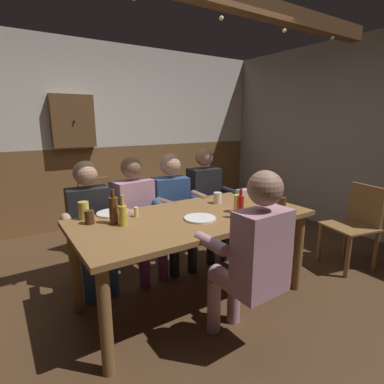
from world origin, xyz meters
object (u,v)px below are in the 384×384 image
object	(u,v)px
person_3	(207,198)
chair_empty_far_end	(102,214)
pint_glass_5	(281,203)
pint_glass_3	(84,210)
person_4	(252,255)
person_1	(137,211)
person_2	(173,205)
chair_empty_near_right	(355,223)
dining_table	(193,227)
bottle_0	(240,206)
condiment_caddy	(243,192)
person_0	(91,219)
plate_0	(112,213)
bottle_2	(123,215)
bottle_1	(114,210)
plate_1	(200,218)
table_candle	(136,212)
pint_glass_2	(218,198)
pint_glass_1	(270,194)
wall_dart_cabinet	(73,121)
pint_glass_4	(89,217)
pint_glass_0	(238,204)

from	to	relation	value
person_3	chair_empty_far_end	bearing A→B (deg)	-30.25
pint_glass_5	pint_glass_3	bearing A→B (deg)	156.26
person_3	person_4	world-z (taller)	person_4
chair_empty_far_end	pint_glass_5	xyz separation A→B (m)	(1.11, -1.68, 0.35)
person_1	person_2	xyz separation A→B (m)	(0.41, -0.01, 0.00)
person_4	chair_empty_near_right	world-z (taller)	person_4
dining_table	person_1	size ratio (longest dim) A/B	1.62
bottle_0	condiment_caddy	bearing A→B (deg)	45.37
person_1	pint_glass_5	world-z (taller)	person_1
person_0	plate_0	distance (m)	0.33
person_4	chair_empty_far_end	xyz separation A→B (m)	(-0.35, 2.10, -0.21)
chair_empty_near_right	bottle_2	world-z (taller)	bottle_2
chair_empty_near_right	bottle_1	bearing A→B (deg)	89.45
plate_1	bottle_0	size ratio (longest dim) A/B	1.06
pint_glass_3	chair_empty_near_right	bearing A→B (deg)	-17.47
person_4	bottle_2	distance (m)	0.98
chair_empty_far_end	bottle_2	xyz separation A→B (m)	(-0.22, -1.32, 0.38)
person_0	table_candle	size ratio (longest dim) A/B	14.86
person_0	person_3	world-z (taller)	person_3
person_0	pint_glass_2	world-z (taller)	person_0
person_4	condiment_caddy	distance (m)	1.34
person_1	pint_glass_1	world-z (taller)	person_1
dining_table	wall_dart_cabinet	size ratio (longest dim) A/B	2.77
person_0	condiment_caddy	world-z (taller)	person_0
person_2	plate_0	distance (m)	0.82
person_4	pint_glass_2	xyz separation A→B (m)	(0.40, 0.88, 0.14)
dining_table	pint_glass_2	xyz separation A→B (m)	(0.40, 0.18, 0.15)
chair_empty_far_end	pint_glass_3	world-z (taller)	pint_glass_3
chair_empty_far_end	pint_glass_5	distance (m)	2.04
person_0	person_4	bearing A→B (deg)	118.49
person_4	pint_glass_2	world-z (taller)	person_4
condiment_caddy	pint_glass_2	bearing A→B (deg)	-163.06
person_1	plate_0	size ratio (longest dim) A/B	4.72
bottle_2	plate_0	bearing A→B (deg)	85.87
person_0	pint_glass_2	distance (m)	1.18
table_candle	person_4	bearing A→B (deg)	-66.25
dining_table	pint_glass_1	world-z (taller)	pint_glass_1
table_candle	pint_glass_2	size ratio (longest dim) A/B	0.75
person_4	pint_glass_5	xyz separation A→B (m)	(0.76, 0.42, 0.14)
person_2	pint_glass_2	world-z (taller)	person_2
person_3	pint_glass_4	xyz separation A→B (m)	(-1.42, -0.44, 0.14)
dining_table	chair_empty_far_end	size ratio (longest dim) A/B	2.20
table_candle	pint_glass_0	size ratio (longest dim) A/B	0.53
plate_1	bottle_2	xyz separation A→B (m)	(-0.56, 0.19, 0.08)
pint_glass_5	wall_dart_cabinet	distance (m)	2.98
pint_glass_3	pint_glass_5	bearing A→B (deg)	-23.74
condiment_caddy	pint_glass_3	distance (m)	1.64
plate_1	bottle_2	distance (m)	0.60
dining_table	wall_dart_cabinet	world-z (taller)	wall_dart_cabinet
person_0	chair_empty_near_right	xyz separation A→B (m)	(2.45, -1.11, -0.19)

